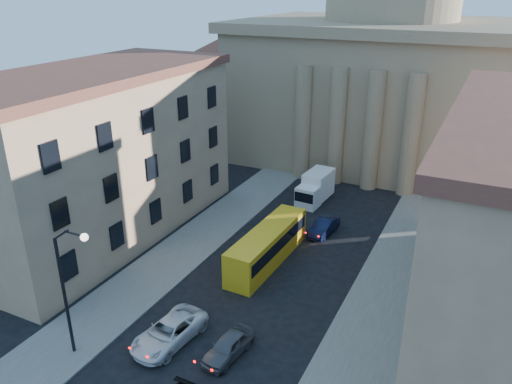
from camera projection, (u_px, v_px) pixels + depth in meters
sidewalk_left at (158, 271)px, 39.60m from camera, size 5.00×60.00×0.15m
sidewalk_right at (370, 331)px, 32.72m from camera, size 5.00×60.00×0.15m
church at (385, 63)px, 62.65m from camera, size 68.02×28.76×36.60m
building_left at (100, 154)px, 43.51m from camera, size 11.60×26.60×14.70m
street_lamp at (69, 282)px, 28.68m from camera, size 2.62×0.44×8.83m
car_left_mid at (169, 332)px, 31.56m from camera, size 3.13×5.75×1.53m
car_right_far at (228, 346)px, 30.43m from camera, size 2.14×4.22×1.38m
car_right_distant at (324, 227)px, 45.33m from camera, size 1.93×4.32×1.38m
city_bus at (267, 245)px, 40.44m from camera, size 2.74×10.39×2.91m
box_truck at (315, 188)px, 51.96m from camera, size 2.55×5.67×3.04m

